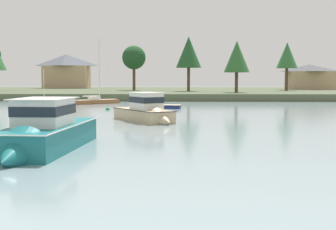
{
  "coord_description": "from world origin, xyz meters",
  "views": [
    {
      "loc": [
        7.25,
        -10.38,
        3.83
      ],
      "look_at": [
        6.14,
        26.97,
        0.68
      ],
      "focal_mm": 46.45,
      "sensor_mm": 36.0,
      "label": 1
    }
  ],
  "objects_px": {
    "sailboat_wood": "(96,102)",
    "dinghy_navy": "(167,107)",
    "cruiser_sand": "(148,115)",
    "cruiser_teal": "(43,140)",
    "mooring_buoy_green": "(108,109)"
  },
  "relations": [
    {
      "from": "sailboat_wood",
      "to": "dinghy_navy",
      "type": "height_order",
      "value": "sailboat_wood"
    },
    {
      "from": "cruiser_sand",
      "to": "cruiser_teal",
      "type": "height_order",
      "value": "cruiser_teal"
    },
    {
      "from": "sailboat_wood",
      "to": "mooring_buoy_green",
      "type": "bearing_deg",
      "value": -73.16
    },
    {
      "from": "cruiser_sand",
      "to": "dinghy_navy",
      "type": "distance_m",
      "value": 17.49
    },
    {
      "from": "cruiser_sand",
      "to": "dinghy_navy",
      "type": "xyz_separation_m",
      "value": [
        1.19,
        17.44,
        -0.46
      ]
    },
    {
      "from": "cruiser_sand",
      "to": "cruiser_teal",
      "type": "xyz_separation_m",
      "value": [
        -4.26,
        -16.03,
        0.02
      ]
    },
    {
      "from": "cruiser_teal",
      "to": "mooring_buoy_green",
      "type": "bearing_deg",
      "value": 93.23
    },
    {
      "from": "cruiser_sand",
      "to": "cruiser_teal",
      "type": "relative_size",
      "value": 0.81
    },
    {
      "from": "sailboat_wood",
      "to": "dinghy_navy",
      "type": "bearing_deg",
      "value": -41.69
    },
    {
      "from": "sailboat_wood",
      "to": "mooring_buoy_green",
      "type": "distance_m",
      "value": 13.69
    },
    {
      "from": "dinghy_navy",
      "to": "mooring_buoy_green",
      "type": "distance_m",
      "value": 7.84
    },
    {
      "from": "sailboat_wood",
      "to": "dinghy_navy",
      "type": "xyz_separation_m",
      "value": [
        11.13,
        -9.91,
        -0.06
      ]
    },
    {
      "from": "dinghy_navy",
      "to": "cruiser_teal",
      "type": "bearing_deg",
      "value": -99.26
    },
    {
      "from": "sailboat_wood",
      "to": "cruiser_teal",
      "type": "bearing_deg",
      "value": -82.55
    },
    {
      "from": "mooring_buoy_green",
      "to": "cruiser_sand",
      "type": "bearing_deg",
      "value": -67.28
    }
  ]
}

